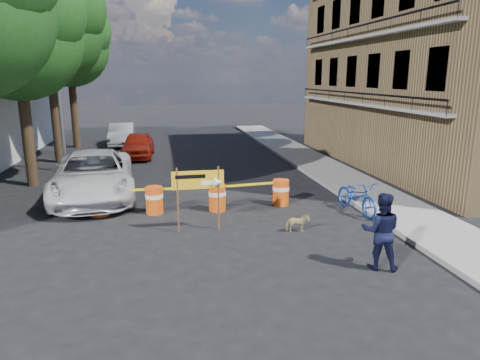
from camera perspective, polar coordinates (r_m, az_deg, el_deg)
name	(u,v)px	position (r m, az deg, el deg)	size (l,w,h in m)	color
ground	(218,234)	(12.37, -2.97, -7.21)	(120.00, 120.00, 0.00)	black
sidewalk_east	(338,176)	(19.56, 12.93, 0.50)	(2.40, 40.00, 0.15)	gray
apartment_building	(441,43)	(23.73, 25.26, 16.25)	(8.00, 16.00, 12.00)	olive
tree_mid_a	(17,33)	(19.28, -27.55, 16.94)	(5.25, 5.00, 8.68)	#332316
tree_mid_b	(48,28)	(24.17, -24.21, 17.98)	(5.67, 5.40, 9.62)	#332316
tree_far	(69,46)	(29.01, -21.79, 16.27)	(5.04, 4.80, 8.84)	#332316
streetlamp	(59,77)	(21.44, -23.04, 12.51)	(1.25, 0.18, 8.00)	gray
barrel_far_left	(100,202)	(14.53, -18.21, -2.75)	(0.58, 0.58, 0.90)	#DC3F0C
barrel_mid_left	(154,200)	(14.31, -11.35, -2.57)	(0.58, 0.58, 0.90)	#DC3F0C
barrel_mid_right	(217,197)	(14.34, -3.05, -2.29)	(0.58, 0.58, 0.90)	#DC3F0C
barrel_far_right	(281,192)	(15.03, 5.46, -1.58)	(0.58, 0.58, 0.90)	#DC3F0C
detour_sign	(205,184)	(12.22, -4.69, -0.57)	(1.49, 0.28, 1.92)	#592D19
pedestrian	(381,231)	(10.47, 18.28, -6.49)	(0.89, 0.69, 1.83)	black
bicycle	(358,181)	(14.52, 15.45, -0.19)	(0.73, 1.11, 2.11)	#153EAF
dog	(297,223)	(12.48, 7.66, -5.76)	(0.30, 0.66, 0.56)	tan
suv_white	(93,175)	(16.68, -18.97, 0.59)	(2.82, 6.12, 1.70)	silver
sedan_red	(138,145)	(24.56, -13.47, 4.56)	(1.63, 4.06, 1.38)	maroon
sedan_silver	(122,134)	(29.23, -15.48, 5.89)	(1.52, 4.37, 1.44)	silver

